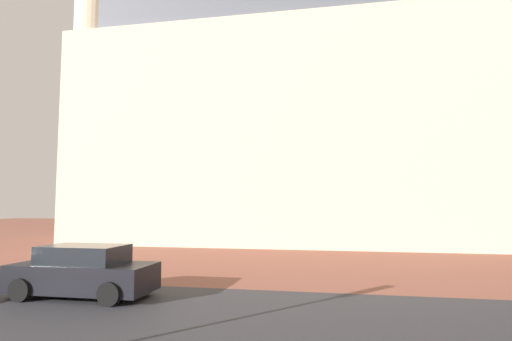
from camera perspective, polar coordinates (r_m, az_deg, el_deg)
name	(u,v)px	position (r m, az deg, el deg)	size (l,w,h in m)	color
ground_plane	(240,301)	(11.94, -2.19, -17.75)	(120.00, 120.00, 0.00)	brown
street_asphalt_strip	(222,320)	(10.19, -4.74, -20.00)	(120.00, 6.88, 0.00)	#2D2D33
landmark_building	(278,114)	(31.37, 3.05, 7.87)	(29.10, 11.89, 31.38)	beige
car_black	(83,272)	(13.33, -22.90, -12.90)	(4.10, 1.93, 1.49)	black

